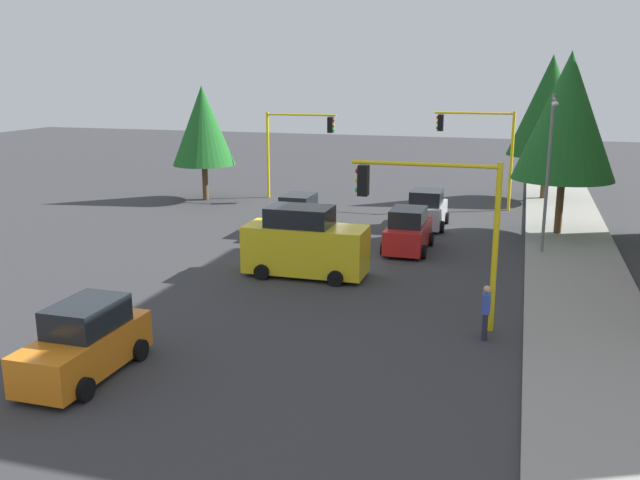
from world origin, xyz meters
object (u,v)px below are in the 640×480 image
delivery_van_yellow (305,244)px  car_orange (85,343)px  traffic_signal_near_left (435,209)px  car_silver (426,210)px  street_lamp_curbside (549,158)px  tree_roadside_mid (567,116)px  pedestrian_crossing (486,311)px  traffic_signal_far_left (481,140)px  car_red (408,231)px  car_green (298,216)px  tree_roadside_far (550,106)px  traffic_signal_far_right (295,138)px  tree_opposite_side (203,126)px

delivery_van_yellow → car_orange: bearing=-15.0°
traffic_signal_near_left → car_silver: bearing=-171.4°
street_lamp_curbside → tree_roadside_mid: size_ratio=0.79×
delivery_van_yellow → pedestrian_crossing: (4.82, 7.25, -0.37)m
traffic_signal_far_left → car_red: bearing=-11.9°
street_lamp_curbside → car_green: 12.18m
car_red → car_orange: bearing=-21.4°
car_orange → tree_roadside_far: bearing=158.2°
traffic_signal_far_right → delivery_van_yellow: bearing=19.9°
tree_roadside_far → car_orange: tree_roadside_far is taller
traffic_signal_far_right → street_lamp_curbside: street_lamp_curbside is taller
delivery_van_yellow → car_green: bearing=-159.3°
street_lamp_curbside → tree_opposite_side: (-8.39, -20.20, 0.31)m
tree_opposite_side → traffic_signal_near_left: bearing=42.7°
traffic_signal_far_left → car_red: (10.98, -2.31, -3.15)m
tree_opposite_side → tree_roadside_mid: bearing=79.2°
traffic_signal_near_left → tree_roadside_far: (-24.00, 3.87, 2.13)m
traffic_signal_near_left → tree_opposite_side: tree_opposite_side is taller
traffic_signal_far_right → car_orange: bearing=6.5°
traffic_signal_near_left → car_orange: (6.37, -8.29, -2.86)m
traffic_signal_far_left → pedestrian_crossing: bearing=4.6°
delivery_van_yellow → car_orange: size_ratio=1.17×
traffic_signal_near_left → car_orange: 10.83m
traffic_signal_far_right → tree_roadside_far: size_ratio=0.61×
traffic_signal_far_left → tree_opposite_side: size_ratio=0.81×
traffic_signal_far_left → tree_opposite_side: tree_opposite_side is taller
traffic_signal_far_right → tree_opposite_side: size_ratio=0.77×
street_lamp_curbside → tree_roadside_mid: 4.70m
car_green → car_silver: 6.83m
traffic_signal_far_left → car_orange: 27.84m
street_lamp_curbside → car_orange: size_ratio=1.70×
traffic_signal_far_left → car_silver: bearing=-20.6°
tree_roadside_far → car_silver: (9.87, -6.00, -4.99)m
traffic_signal_near_left → pedestrian_crossing: bearing=64.7°
traffic_signal_far_left → pedestrian_crossing: traffic_signal_far_left is taller
traffic_signal_far_right → delivery_van_yellow: traffic_signal_far_right is taller
traffic_signal_near_left → car_red: 9.72m
traffic_signal_near_left → car_red: traffic_signal_near_left is taller
street_lamp_curbside → car_orange: street_lamp_curbside is taller
tree_opposite_side → pedestrian_crossing: tree_opposite_side is taller
delivery_van_yellow → car_green: size_ratio=1.26×
delivery_van_yellow → car_green: (-6.74, -2.55, -0.39)m
traffic_signal_far_right → car_green: traffic_signal_far_right is taller
delivery_van_yellow → car_silver: bearing=161.5°
tree_opposite_side → car_red: size_ratio=1.85×
traffic_signal_far_right → tree_opposite_side: tree_opposite_side is taller
pedestrian_crossing → traffic_signal_far_right: bearing=-148.0°
traffic_signal_far_right → tree_roadside_far: (-4.00, 15.16, 2.01)m
traffic_signal_far_right → street_lamp_curbside: size_ratio=0.78×
traffic_signal_far_left → traffic_signal_far_right: size_ratio=1.05×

